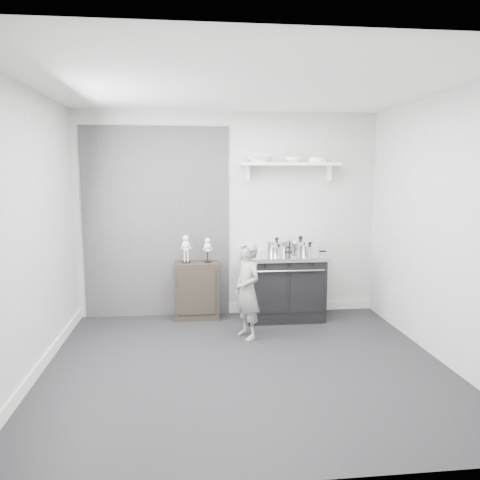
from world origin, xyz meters
TOP-DOWN VIEW (x-y plane):
  - ground at (0.00, 0.00)m, footprint 4.00×4.00m
  - room_shell at (-0.09, 0.15)m, footprint 4.02×3.62m
  - wall_shelf at (0.80, 1.68)m, footprint 1.30×0.26m
  - stove at (0.69, 1.48)m, footprint 1.06×0.66m
  - side_cabinet at (-0.44, 1.61)m, footprint 0.57×0.33m
  - child at (0.13, 0.79)m, footprint 0.42×0.49m
  - pot_back_left at (0.62, 1.58)m, footprint 0.37×0.29m
  - pot_back_right at (0.93, 1.56)m, footprint 0.42×0.33m
  - pot_front_right at (0.98, 1.29)m, footprint 0.35×0.26m
  - pot_front_center at (0.60, 1.34)m, footprint 0.27×0.18m
  - skeleton_full at (-0.57, 1.61)m, footprint 0.12×0.07m
  - skeleton_torso at (-0.29, 1.61)m, footprint 0.10×0.07m
  - bowl_large at (0.38, 1.67)m, footprint 0.33×0.33m
  - bowl_small at (0.84, 1.67)m, footprint 0.22×0.22m
  - plate_stack at (1.16, 1.67)m, footprint 0.25×0.25m

SIDE VIEW (x-z plane):
  - ground at x=0.00m, z-range 0.00..0.00m
  - side_cabinet at x=-0.44m, z-range 0.00..0.75m
  - stove at x=0.69m, z-range 0.00..0.86m
  - child at x=0.13m, z-range 0.00..1.13m
  - pot_front_center at x=0.60m, z-range 0.84..0.99m
  - pot_front_right at x=0.98m, z-range 0.83..1.02m
  - skeleton_torso at x=-0.29m, z-range 0.75..1.11m
  - pot_back_left at x=0.62m, z-range 0.83..1.04m
  - pot_back_right at x=0.93m, z-range 0.83..1.06m
  - skeleton_full at x=-0.57m, z-range 0.75..1.16m
  - room_shell at x=-0.09m, z-range 0.28..2.99m
  - wall_shelf at x=0.80m, z-range 1.89..2.13m
  - plate_stack at x=1.16m, z-range 2.04..2.10m
  - bowl_small at x=0.84m, z-range 2.04..2.11m
  - bowl_large at x=0.38m, z-range 2.04..2.12m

